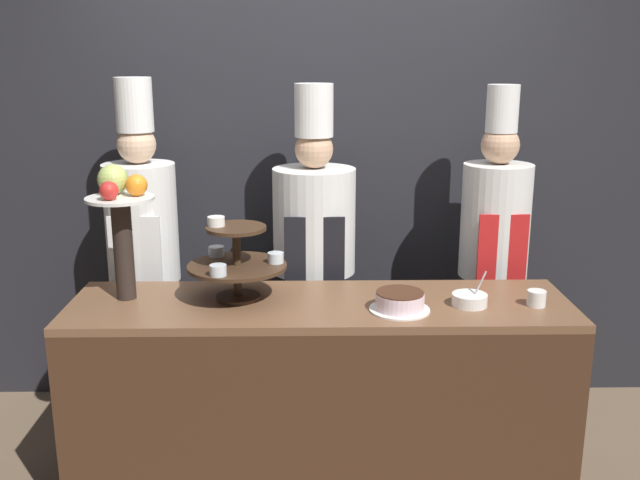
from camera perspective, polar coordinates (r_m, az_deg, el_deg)
wall_back at (r=3.93m, az=-0.21°, el=6.89°), size 10.00×0.06×2.80m
buffet_counter at (r=3.26m, az=0.03°, el=-12.41°), size 2.16×0.60×0.90m
tiered_stand at (r=3.09m, az=-6.72°, el=-1.60°), size 0.43×0.43×0.37m
fruit_pedestal at (r=3.16m, az=-15.68°, el=2.16°), size 0.29×0.29×0.58m
cake_round at (r=2.99m, az=6.40°, el=-4.92°), size 0.25×0.25×0.08m
cup_white at (r=3.16m, az=16.92°, el=-4.48°), size 0.08×0.08×0.07m
serving_bowl_near at (r=3.10m, az=11.88°, el=-4.69°), size 0.15×0.15×0.15m
chef_left at (r=3.73m, az=-13.97°, el=-0.46°), size 0.36×0.36×1.83m
chef_center_left at (r=3.64m, az=-0.47°, el=-0.83°), size 0.42×0.42×1.80m
chef_center_right at (r=3.76m, az=13.73°, el=-0.55°), size 0.35×0.35×1.79m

